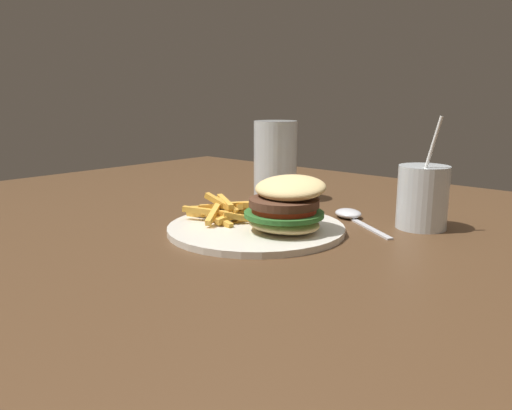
{
  "coord_description": "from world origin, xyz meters",
  "views": [
    {
      "loc": [
        0.54,
        -0.64,
        0.92
      ],
      "look_at": [
        0.04,
        -0.08,
        0.75
      ],
      "focal_mm": 35.0,
      "sensor_mm": 36.0,
      "label": 1
    }
  ],
  "objects_px": {
    "meal_plate_near": "(269,216)",
    "beer_glass": "(275,164)",
    "juice_glass": "(422,199)",
    "spoon": "(350,215)"
  },
  "relations": [
    {
      "from": "juice_glass",
      "to": "spoon",
      "type": "relative_size",
      "value": 1.13
    },
    {
      "from": "meal_plate_near",
      "to": "spoon",
      "type": "distance_m",
      "value": 0.17
    },
    {
      "from": "meal_plate_near",
      "to": "spoon",
      "type": "height_order",
      "value": "meal_plate_near"
    },
    {
      "from": "beer_glass",
      "to": "spoon",
      "type": "distance_m",
      "value": 0.22
    },
    {
      "from": "meal_plate_near",
      "to": "juice_glass",
      "type": "relative_size",
      "value": 1.54
    },
    {
      "from": "meal_plate_near",
      "to": "beer_glass",
      "type": "distance_m",
      "value": 0.27
    },
    {
      "from": "meal_plate_near",
      "to": "juice_glass",
      "type": "distance_m",
      "value": 0.25
    },
    {
      "from": "beer_glass",
      "to": "juice_glass",
      "type": "xyz_separation_m",
      "value": [
        0.32,
        -0.02,
        -0.03
      ]
    },
    {
      "from": "meal_plate_near",
      "to": "juice_glass",
      "type": "height_order",
      "value": "juice_glass"
    },
    {
      "from": "beer_glass",
      "to": "spoon",
      "type": "height_order",
      "value": "beer_glass"
    }
  ]
}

